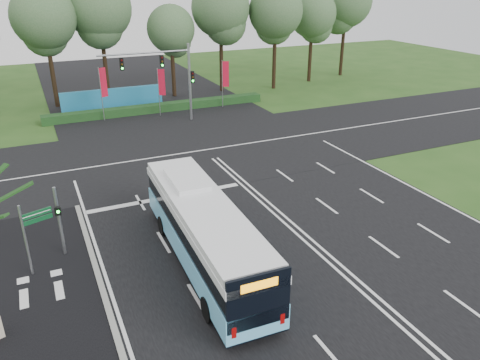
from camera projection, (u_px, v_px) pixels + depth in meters
name	position (u px, v px, depth m)	size (l,w,h in m)	color
ground	(277.00, 217.00, 26.31)	(120.00, 120.00, 0.00)	#274E1A
road_main	(277.00, 217.00, 26.30)	(20.00, 120.00, 0.04)	black
road_cross	(203.00, 150.00, 36.29)	(120.00, 14.00, 0.05)	black
bike_path	(44.00, 309.00, 19.04)	(5.00, 18.00, 0.06)	black
kerb_strip	(103.00, 293.00, 19.94)	(0.25, 18.00, 0.12)	gray
city_bus	(204.00, 232.00, 21.41)	(2.89, 12.08, 3.45)	#6DCFFE
pedestrian_signal	(59.00, 219.00, 22.01)	(0.31, 0.42, 3.59)	gray
street_sign	(31.00, 229.00, 20.56)	(1.31, 0.51, 3.52)	gray
banner_flag_left	(103.00, 86.00, 42.70)	(0.68, 0.34, 4.98)	gray
banner_flag_mid	(161.00, 85.00, 44.12)	(0.64, 0.30, 4.59)	gray
banner_flag_right	(225.00, 77.00, 47.14)	(0.67, 0.29, 4.76)	gray
traffic_light_gantry	(170.00, 71.00, 41.59)	(8.41, 0.28, 7.00)	gray
hedge	(159.00, 108.00, 46.56)	(22.00, 1.20, 0.80)	#153A19
blue_hoarding	(113.00, 99.00, 46.83)	(10.00, 0.30, 2.20)	teal
eucalyptus_row	(184.00, 14.00, 50.46)	(54.25, 9.83, 12.81)	black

